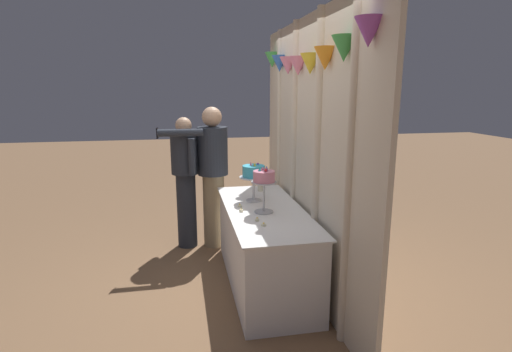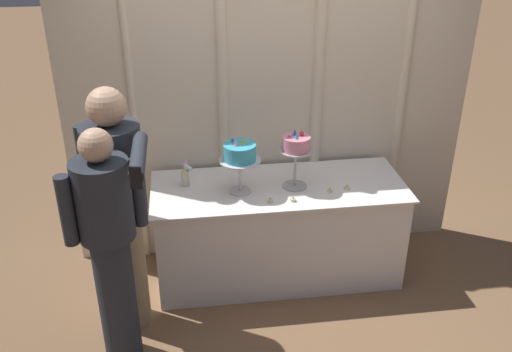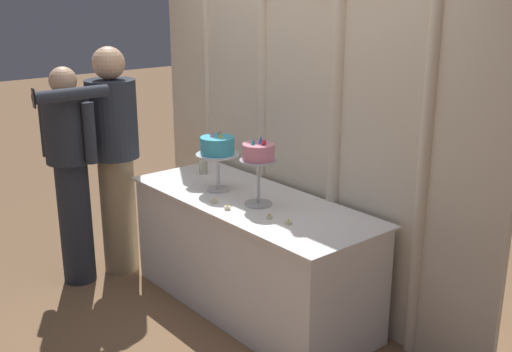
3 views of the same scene
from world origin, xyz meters
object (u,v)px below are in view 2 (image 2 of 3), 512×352
cake_display_nearright (296,147)px  tealight_near_left (293,200)px  cake_table (278,230)px  guest_man_pink_jacket (109,243)px  tealight_far_right (347,188)px  guest_girl_blue_dress (119,205)px  tealight_far_left (270,201)px  tealight_near_right (330,190)px  cake_display_nearleft (240,155)px  flower_vase (186,174)px

cake_display_nearright → tealight_near_left: 0.37m
cake_table → guest_man_pink_jacket: (-1.15, -0.74, 0.48)m
cake_display_nearright → tealight_far_right: size_ratio=9.35×
cake_display_nearright → guest_girl_blue_dress: guest_girl_blue_dress is taller
tealight_far_left → guest_man_pink_jacket: size_ratio=0.03×
tealight_near_right → tealight_far_right: 0.14m
guest_man_pink_jacket → cake_display_nearright: bearing=29.3°
tealight_far_right → cake_display_nearleft: bearing=175.7°
cake_table → cake_display_nearleft: 0.75m
flower_vase → cake_display_nearleft: bearing=-21.8°
tealight_near_right → guest_man_pink_jacket: guest_man_pink_jacket is taller
tealight_near_right → guest_man_pink_jacket: (-1.49, -0.59, 0.08)m
cake_table → cake_display_nearright: size_ratio=4.18×
cake_display_nearleft → tealight_far_left: (0.19, -0.18, -0.28)m
tealight_near_left → guest_girl_blue_dress: 1.19m
tealight_near_right → tealight_far_right: bearing=12.6°
cake_table → tealight_far_right: tealight_far_right is taller
cake_display_nearleft → flower_vase: bearing=158.2°
tealight_near_left → tealight_far_left: bearing=176.2°
tealight_near_left → guest_man_pink_jacket: bearing=-157.6°
cake_display_nearleft → guest_man_pink_jacket: 1.11m
tealight_near_right → tealight_far_left: bearing=-169.1°
flower_vase → tealight_near_left: (0.74, -0.34, -0.08)m
cake_display_nearright → tealight_near_left: (-0.05, -0.21, -0.31)m
cake_display_nearleft → tealight_near_right: 0.71m
cake_display_nearleft → cake_table: bearing=10.3°
guest_girl_blue_dress → guest_man_pink_jacket: guest_girl_blue_dress is taller
cake_display_nearleft → guest_man_pink_jacket: (-0.85, -0.68, -0.20)m
tealight_near_left → guest_man_pink_jacket: 1.30m
cake_table → cake_display_nearleft: bearing=-169.7°
cake_display_nearleft → tealight_near_right: (0.64, -0.09, -0.28)m
cake_display_nearright → tealight_near_left: size_ratio=11.18×
tealight_near_left → tealight_near_right: (0.29, 0.10, -0.00)m
cake_display_nearright → tealight_near_right: size_ratio=11.90×
cake_display_nearright → tealight_near_right: cake_display_nearright is taller
tealight_near_right → flower_vase: bearing=166.7°
tealight_far_left → tealight_far_right: (0.59, 0.12, -0.00)m
cake_table → tealight_near_left: size_ratio=46.77×
cake_display_nearleft → cake_display_nearright: cake_display_nearright is taller
tealight_near_right → cake_display_nearright: bearing=154.7°
cake_display_nearright → guest_man_pink_jacket: 1.46m
cake_display_nearleft → guest_man_pink_jacket: guest_man_pink_jacket is taller
cake_display_nearright → tealight_far_right: 0.49m
cake_table → flower_vase: flower_vase is taller
flower_vase → tealight_near_right: size_ratio=5.13×
flower_vase → tealight_far_left: bearing=-29.8°
tealight_near_left → guest_man_pink_jacket: (-1.20, -0.50, 0.08)m
tealight_near_right → guest_girl_blue_dress: bearing=-169.6°
cake_table → cake_display_nearleft: cake_display_nearleft is taller
cake_table → tealight_far_right: size_ratio=39.11×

